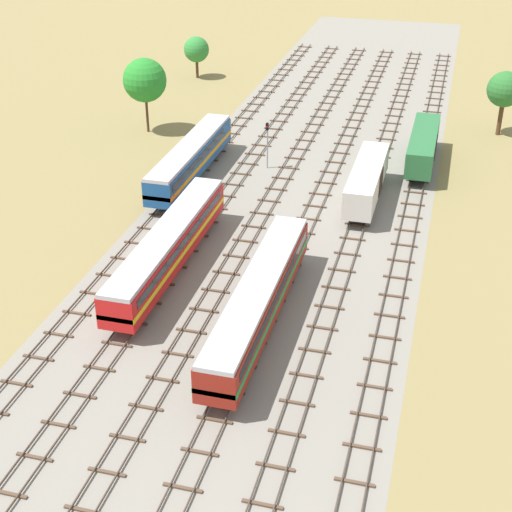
{
  "coord_description": "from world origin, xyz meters",
  "views": [
    {
      "loc": [
        14.71,
        -13.09,
        33.16
      ],
      "look_at": [
        0.0,
        41.56,
        1.5
      ],
      "focal_mm": 53.56,
      "sensor_mm": 36.0,
      "label": 1
    }
  ],
  "objects_px": {
    "signal_post_nearest": "(267,139)",
    "passenger_coach_left_near": "(168,245)",
    "passenger_coach_centre_nearest": "(259,298)",
    "freight_boxcar_centre_right_mid": "(367,180)",
    "diesel_railcar_far_left_midfar": "(191,157)",
    "freight_boxcar_right_far": "(423,145)"
  },
  "relations": [
    {
      "from": "freight_boxcar_centre_right_mid",
      "to": "freight_boxcar_right_far",
      "type": "distance_m",
      "value": 12.16
    },
    {
      "from": "passenger_coach_left_near",
      "to": "freight_boxcar_centre_right_mid",
      "type": "bearing_deg",
      "value": 52.36
    },
    {
      "from": "passenger_coach_left_near",
      "to": "freight_boxcar_centre_right_mid",
      "type": "height_order",
      "value": "passenger_coach_left_near"
    },
    {
      "from": "freight_boxcar_centre_right_mid",
      "to": "signal_post_nearest",
      "type": "height_order",
      "value": "signal_post_nearest"
    },
    {
      "from": "passenger_coach_centre_nearest",
      "to": "diesel_railcar_far_left_midfar",
      "type": "bearing_deg",
      "value": 119.39
    },
    {
      "from": "freight_boxcar_right_far",
      "to": "signal_post_nearest",
      "type": "xyz_separation_m",
      "value": [
        -16.61,
        -5.25,
        0.99
      ]
    },
    {
      "from": "diesel_railcar_far_left_midfar",
      "to": "freight_boxcar_right_far",
      "type": "distance_m",
      "value": 25.94
    },
    {
      "from": "diesel_railcar_far_left_midfar",
      "to": "signal_post_nearest",
      "type": "distance_m",
      "value": 8.87
    },
    {
      "from": "passenger_coach_centre_nearest",
      "to": "freight_boxcar_centre_right_mid",
      "type": "distance_m",
      "value": 25.01
    },
    {
      "from": "passenger_coach_centre_nearest",
      "to": "freight_boxcar_centre_right_mid",
      "type": "height_order",
      "value": "passenger_coach_centre_nearest"
    },
    {
      "from": "freight_boxcar_centre_right_mid",
      "to": "passenger_coach_left_near",
      "type": "bearing_deg",
      "value": -127.64
    },
    {
      "from": "passenger_coach_centre_nearest",
      "to": "freight_boxcar_right_far",
      "type": "height_order",
      "value": "passenger_coach_centre_nearest"
    },
    {
      "from": "freight_boxcar_centre_right_mid",
      "to": "freight_boxcar_right_far",
      "type": "height_order",
      "value": "same"
    },
    {
      "from": "freight_boxcar_centre_right_mid",
      "to": "diesel_railcar_far_left_midfar",
      "type": "relative_size",
      "value": 0.68
    },
    {
      "from": "signal_post_nearest",
      "to": "passenger_coach_left_near",
      "type": "bearing_deg",
      "value": -95.55
    },
    {
      "from": "freight_boxcar_centre_right_mid",
      "to": "passenger_coach_centre_nearest",
      "type": "bearing_deg",
      "value": -100.95
    },
    {
      "from": "signal_post_nearest",
      "to": "freight_boxcar_centre_right_mid",
      "type": "bearing_deg",
      "value": -26.62
    },
    {
      "from": "freight_boxcar_centre_right_mid",
      "to": "signal_post_nearest",
      "type": "xyz_separation_m",
      "value": [
        -11.87,
        5.95,
        0.99
      ]
    },
    {
      "from": "diesel_railcar_far_left_midfar",
      "to": "freight_boxcar_right_far",
      "type": "xyz_separation_m",
      "value": [
        23.73,
        10.47,
        -0.15
      ]
    },
    {
      "from": "freight_boxcar_centre_right_mid",
      "to": "freight_boxcar_right_far",
      "type": "relative_size",
      "value": 1.0
    },
    {
      "from": "freight_boxcar_right_far",
      "to": "signal_post_nearest",
      "type": "distance_m",
      "value": 17.45
    },
    {
      "from": "passenger_coach_left_near",
      "to": "freight_boxcar_right_far",
      "type": "distance_m",
      "value": 35.21
    }
  ]
}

